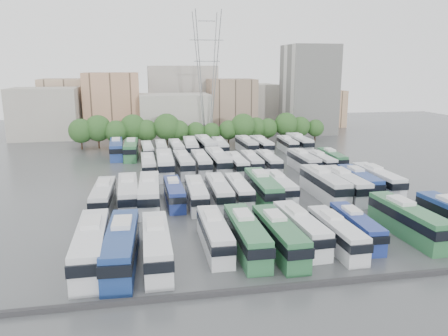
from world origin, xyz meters
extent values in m
plane|color=#424447|center=(0.00, 0.00, 0.00)|extent=(220.00, 220.00, 0.00)
cube|color=#2D2D30|center=(0.00, -33.00, 0.25)|extent=(56.00, 0.50, 0.50)
cylinder|color=black|center=(-30.27, 42.02, 1.23)|extent=(0.36, 0.36, 2.46)
sphere|color=#234C1E|center=(-30.27, 42.02, 4.57)|extent=(5.91, 5.91, 5.91)
cylinder|color=black|center=(-26.28, 42.75, 1.35)|extent=(0.36, 0.36, 2.69)
sphere|color=#234C1E|center=(-26.28, 42.75, 5.00)|extent=(6.47, 6.47, 6.47)
cylinder|color=black|center=(-21.92, 41.25, 1.15)|extent=(0.36, 0.36, 2.29)
sphere|color=#234C1E|center=(-21.92, 41.25, 4.26)|extent=(5.50, 5.50, 5.50)
cylinder|color=black|center=(-17.85, 42.83, 1.35)|extent=(0.36, 0.36, 2.69)
sphere|color=#234C1E|center=(-17.85, 42.83, 5.00)|extent=(6.47, 6.47, 6.47)
cylinder|color=black|center=(-14.57, 41.82, 1.14)|extent=(0.36, 0.36, 2.28)
sphere|color=#234C1E|center=(-14.57, 41.82, 4.23)|extent=(5.47, 5.47, 5.47)
cylinder|color=black|center=(-9.59, 41.32, 1.38)|extent=(0.36, 0.36, 2.76)
sphere|color=#234C1E|center=(-9.59, 41.32, 5.12)|extent=(6.62, 6.62, 6.62)
cylinder|color=black|center=(-6.69, 41.60, 1.10)|extent=(0.36, 0.36, 2.20)
sphere|color=#234C1E|center=(-6.69, 41.60, 4.08)|extent=(5.27, 5.27, 5.27)
cylinder|color=black|center=(-2.19, 42.19, 0.99)|extent=(0.36, 0.36, 1.98)
sphere|color=#234C1E|center=(-2.19, 42.19, 3.68)|extent=(4.76, 4.76, 4.76)
cylinder|color=black|center=(1.79, 41.90, 0.95)|extent=(0.36, 0.36, 1.90)
sphere|color=#234C1E|center=(1.79, 41.90, 3.52)|extent=(4.55, 4.55, 4.55)
cylinder|color=black|center=(6.22, 41.74, 1.04)|extent=(0.36, 0.36, 2.08)
sphere|color=#234C1E|center=(6.22, 41.74, 3.86)|extent=(4.99, 4.99, 4.99)
cylinder|color=black|center=(9.89, 41.17, 1.32)|extent=(0.36, 0.36, 2.64)
sphere|color=#234C1E|center=(9.89, 41.17, 4.90)|extent=(6.33, 6.33, 6.33)
cylinder|color=black|center=(13.77, 42.82, 1.12)|extent=(0.36, 0.36, 2.23)
sphere|color=#234C1E|center=(13.77, 42.82, 4.15)|extent=(5.36, 5.36, 5.36)
cylinder|color=black|center=(16.99, 42.52, 1.07)|extent=(0.36, 0.36, 2.13)
sphere|color=#234C1E|center=(16.99, 42.52, 3.96)|extent=(5.12, 5.12, 5.12)
cylinder|color=black|center=(21.94, 42.59, 1.30)|extent=(0.36, 0.36, 2.59)
sphere|color=#234C1E|center=(21.94, 42.59, 4.81)|extent=(6.22, 6.22, 6.22)
cylinder|color=black|center=(26.04, 42.84, 1.10)|extent=(0.36, 0.36, 2.20)
sphere|color=#234C1E|center=(26.04, 42.84, 4.09)|extent=(5.28, 5.28, 5.28)
cylinder|color=black|center=(30.32, 42.75, 0.96)|extent=(0.36, 0.36, 1.93)
sphere|color=#234C1E|center=(30.32, 42.75, 3.58)|extent=(4.63, 4.63, 4.63)
cube|color=#9E998E|center=(-42.00, 62.00, 7.00)|extent=(18.00, 14.00, 14.00)
cube|color=tan|center=(-24.00, 68.00, 9.00)|extent=(16.00, 12.00, 18.00)
cube|color=#ADA89E|center=(-6.00, 60.00, 6.00)|extent=(20.00, 14.00, 12.00)
cube|color=gray|center=(12.00, 66.00, 8.00)|extent=(14.00, 12.00, 16.00)
cube|color=gray|center=(-2.00, 80.00, 10.00)|extent=(22.00, 16.00, 20.00)
cube|color=tan|center=(-38.00, 78.00, 8.00)|extent=(16.00, 14.00, 16.00)
cube|color=#A39E93|center=(20.00, 78.00, 7.00)|extent=(18.00, 14.00, 14.00)
cube|color=tan|center=(44.00, 72.00, 6.00)|extent=(14.00, 12.00, 12.00)
cube|color=gray|center=(-14.00, 74.00, 5.00)|extent=(12.00, 10.00, 10.00)
cube|color=silver|center=(34.00, 58.00, 13.00)|extent=(14.00, 14.00, 26.00)
cylinder|color=slate|center=(0.00, 48.00, 17.00)|extent=(2.90, 2.91, 33.83)
cylinder|color=slate|center=(0.00, 52.00, 17.00)|extent=(2.90, 2.91, 33.83)
cylinder|color=slate|center=(4.00, 48.00, 17.00)|extent=(2.90, 2.91, 33.83)
cylinder|color=slate|center=(4.00, 52.00, 17.00)|extent=(2.90, 2.91, 33.83)
cube|color=slate|center=(2.00, 50.00, 31.28)|extent=(4.50, 0.30, 0.30)
cube|color=slate|center=(2.00, 50.00, 26.52)|extent=(9.00, 0.30, 0.30)
cube|color=slate|center=(2.00, 50.00, 21.08)|extent=(7.00, 0.30, 0.30)
cube|color=silver|center=(-21.31, -24.49, 1.90)|extent=(2.98, 13.43, 3.80)
cube|color=black|center=(-21.31, -24.66, 2.62)|extent=(3.12, 13.63, 1.12)
cube|color=silver|center=(-21.33, -22.82, 4.04)|extent=(1.93, 3.59, 0.49)
cube|color=navy|center=(-18.29, -25.12, 1.89)|extent=(3.47, 13.45, 3.78)
cube|color=black|center=(-18.30, -25.28, 2.61)|extent=(3.62, 13.65, 1.11)
cube|color=silver|center=(-18.21, -23.45, 4.02)|extent=(2.06, 3.64, 0.49)
cube|color=silver|center=(-14.79, -25.17, 1.75)|extent=(2.62, 12.34, 3.50)
cube|color=black|center=(-14.79, -25.32, 2.42)|extent=(2.75, 12.53, 1.03)
cube|color=silver|center=(-14.79, -23.63, 3.72)|extent=(1.75, 3.29, 0.45)
cube|color=silver|center=(-8.36, -22.86, 1.62)|extent=(2.47, 11.45, 3.24)
cube|color=black|center=(-8.36, -23.01, 2.24)|extent=(2.59, 11.62, 0.95)
cube|color=silver|center=(-8.36, -21.43, 3.45)|extent=(1.63, 3.06, 0.42)
cube|color=#2F6E42|center=(-5.06, -24.12, 1.76)|extent=(2.72, 12.41, 3.51)
cube|color=black|center=(-5.06, -24.27, 2.43)|extent=(2.84, 12.59, 1.03)
cube|color=silver|center=(-5.05, -22.57, 3.74)|extent=(1.78, 3.32, 0.45)
cube|color=#2C683E|center=(-1.58, -24.90, 1.73)|extent=(2.90, 12.30, 3.47)
cube|color=black|center=(-1.57, -25.05, 2.40)|extent=(3.03, 12.49, 1.02)
cube|color=silver|center=(-1.61, -23.37, 3.69)|extent=(1.81, 3.31, 0.45)
cube|color=white|center=(1.59, -23.02, 1.65)|extent=(2.99, 11.74, 3.30)
cube|color=black|center=(1.60, -23.17, 2.28)|extent=(3.11, 11.92, 0.97)
cube|color=silver|center=(1.52, -21.57, 3.51)|extent=(1.79, 3.18, 0.43)
cube|color=silver|center=(5.05, -24.96, 1.57)|extent=(2.51, 11.15, 3.15)
cube|color=black|center=(5.05, -25.10, 2.18)|extent=(2.62, 11.31, 0.93)
cube|color=silver|center=(5.03, -23.57, 3.35)|extent=(1.61, 2.98, 0.41)
cube|color=navy|center=(8.33, -23.26, 1.50)|extent=(2.63, 10.67, 3.00)
cube|color=black|center=(8.33, -23.39, 2.08)|extent=(2.75, 10.84, 0.88)
cube|color=silver|center=(8.38, -21.94, 3.20)|extent=(1.60, 2.88, 0.39)
cube|color=#2E6C3E|center=(14.93, -23.29, 1.83)|extent=(3.16, 13.02, 3.67)
cube|color=black|center=(14.94, -23.45, 2.53)|extent=(3.29, 13.22, 1.08)
cube|color=silver|center=(14.88, -21.67, 3.90)|extent=(1.94, 3.51, 0.47)
cube|color=silver|center=(-21.50, -6.23, 1.68)|extent=(2.94, 11.93, 3.36)
cube|color=black|center=(-21.50, -6.38, 2.32)|extent=(3.06, 12.12, 0.99)
cube|color=silver|center=(-21.45, -4.75, 3.58)|extent=(1.79, 3.22, 0.43)
cube|color=silver|center=(-18.07, -5.62, 1.79)|extent=(3.08, 12.69, 3.57)
cube|color=black|center=(-18.06, -5.77, 2.47)|extent=(3.21, 12.88, 1.05)
cube|color=silver|center=(-18.12, -4.04, 3.80)|extent=(1.89, 3.42, 0.46)
cube|color=silver|center=(-15.07, -6.18, 1.86)|extent=(3.26, 13.19, 3.71)
cube|color=black|center=(-15.08, -6.35, 2.56)|extent=(3.40, 13.39, 1.09)
cube|color=silver|center=(-15.01, -4.55, 3.95)|extent=(1.98, 3.56, 0.48)
cube|color=navy|center=(-11.48, -5.59, 1.53)|extent=(2.49, 10.85, 3.06)
cube|color=black|center=(-11.47, -5.73, 2.12)|extent=(2.61, 11.02, 0.90)
cube|color=silver|center=(-11.50, -4.24, 3.26)|extent=(1.58, 2.91, 0.40)
cube|color=silver|center=(-8.37, -7.12, 1.62)|extent=(2.70, 11.46, 3.23)
cube|color=black|center=(-8.38, -7.26, 2.23)|extent=(2.82, 11.63, 0.95)
cube|color=silver|center=(-8.34, -5.69, 3.44)|extent=(1.69, 3.08, 0.42)
cube|color=silver|center=(-4.99, -6.82, 1.67)|extent=(2.70, 11.84, 3.34)
cube|color=black|center=(-4.99, -6.97, 2.31)|extent=(2.82, 12.02, 0.98)
cube|color=silver|center=(-4.96, -5.35, 3.56)|extent=(1.72, 3.17, 0.43)
cube|color=white|center=(-1.88, -6.34, 1.57)|extent=(2.53, 11.12, 3.14)
cube|color=black|center=(-1.88, -6.48, 2.17)|extent=(2.64, 11.29, 0.92)
cube|color=silver|center=(-1.86, -4.96, 3.34)|extent=(1.62, 2.98, 0.41)
cube|color=#307245|center=(1.71, -6.72, 1.85)|extent=(3.08, 13.14, 3.71)
cube|color=black|center=(1.71, -6.88, 2.56)|extent=(3.21, 13.34, 1.09)
cube|color=silver|center=(1.75, -5.08, 3.95)|extent=(1.93, 3.53, 0.48)
cube|color=silver|center=(4.78, -5.43, 1.59)|extent=(2.55, 11.24, 3.18)
cube|color=black|center=(4.78, -5.57, 2.19)|extent=(2.66, 11.41, 0.93)
cube|color=silver|center=(4.80, -4.03, 3.38)|extent=(1.63, 3.01, 0.41)
cube|color=silver|center=(11.56, -6.58, 1.89)|extent=(2.88, 13.36, 3.78)
cube|color=black|center=(11.56, -6.74, 2.61)|extent=(3.02, 13.56, 1.11)
cube|color=silver|center=(11.55, -4.91, 4.03)|extent=(1.90, 3.57, 0.49)
cube|color=silver|center=(14.81, -6.89, 1.81)|extent=(2.72, 12.78, 3.62)
cube|color=black|center=(14.81, -7.04, 2.50)|extent=(2.85, 12.97, 1.06)
cube|color=silver|center=(14.81, -5.29, 3.85)|extent=(1.81, 3.41, 0.47)
cube|color=navy|center=(18.22, -5.07, 1.67)|extent=(2.98, 11.89, 3.34)
cube|color=black|center=(18.22, -5.22, 2.31)|extent=(3.11, 12.07, 0.98)
cube|color=silver|center=(18.28, -3.60, 3.56)|extent=(1.80, 3.21, 0.43)
cube|color=silver|center=(21.42, -5.07, 1.75)|extent=(2.70, 12.39, 3.51)
cube|color=black|center=(21.42, -5.23, 2.42)|extent=(2.83, 12.58, 1.03)
cube|color=silver|center=(21.41, -3.53, 3.73)|extent=(1.77, 3.31, 0.45)
cube|color=silver|center=(-14.84, 13.11, 1.61)|extent=(2.58, 11.43, 3.23)
cube|color=black|center=(-14.84, 12.97, 2.23)|extent=(2.69, 11.60, 0.95)
cube|color=silver|center=(-14.86, 14.54, 3.44)|extent=(1.66, 3.06, 0.42)
cube|color=silver|center=(-11.76, 12.53, 1.87)|extent=(3.03, 13.28, 3.75)
cube|color=black|center=(-11.76, 12.36, 2.59)|extent=(3.16, 13.48, 1.10)
cube|color=silver|center=(-11.73, 14.18, 3.99)|extent=(1.93, 3.56, 0.49)
cube|color=silver|center=(-8.29, 12.79, 1.74)|extent=(3.02, 12.37, 3.48)
cube|color=black|center=(-8.28, 12.64, 2.41)|extent=(3.15, 12.55, 1.02)
cube|color=silver|center=(-8.34, 14.33, 3.71)|extent=(1.85, 3.33, 0.45)
cube|color=silver|center=(-4.86, 13.16, 1.69)|extent=(2.55, 11.96, 3.39)
cube|color=black|center=(-4.86, 13.01, 2.34)|extent=(2.67, 12.14, 1.00)
cube|color=silver|center=(-4.86, 14.65, 3.61)|extent=(1.70, 3.19, 0.44)
cube|color=silver|center=(-1.64, 13.04, 1.88)|extent=(3.06, 13.33, 3.76)
cube|color=black|center=(-1.64, 12.87, 2.60)|extent=(3.20, 13.53, 1.11)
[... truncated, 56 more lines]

